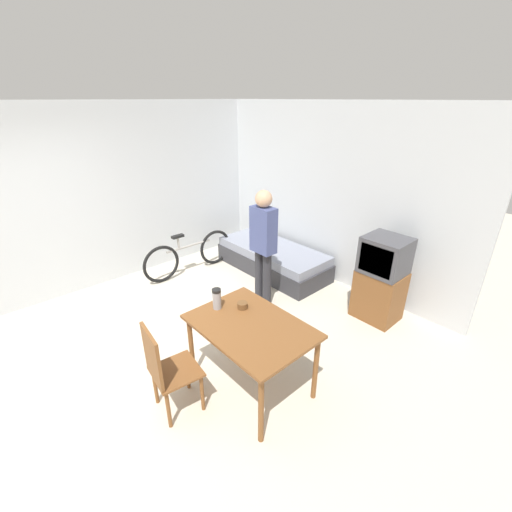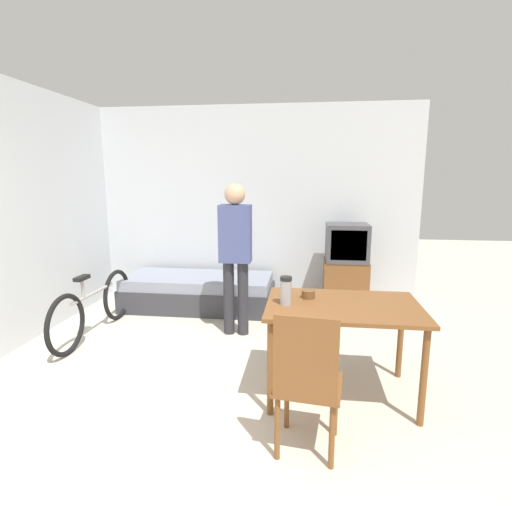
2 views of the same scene
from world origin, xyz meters
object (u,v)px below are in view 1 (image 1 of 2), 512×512
object	(u,v)px
dining_table	(251,333)
bicycle	(190,255)
thermos_flask	(217,298)
daybed	(273,259)
mate_bowl	(242,305)
wooden_chair	(165,368)
tv	(381,279)
person_standing	(263,241)

from	to	relation	value
dining_table	bicycle	distance (m)	2.79
thermos_flask	bicycle	bearing A→B (deg)	155.60
thermos_flask	dining_table	bearing A→B (deg)	8.33
daybed	mate_bowl	world-z (taller)	mate_bowl
dining_table	wooden_chair	xyz separation A→B (m)	(-0.27, -0.78, -0.14)
tv	wooden_chair	xyz separation A→B (m)	(-0.49, -2.85, -0.05)
person_standing	wooden_chair	bearing A→B (deg)	-67.93
dining_table	person_standing	size ratio (longest dim) A/B	0.71
bicycle	tv	bearing A→B (deg)	22.21
mate_bowl	bicycle	bearing A→B (deg)	161.33
tv	person_standing	xyz separation A→B (m)	(-1.27, -0.91, 0.40)
dining_table	thermos_flask	bearing A→B (deg)	-171.67
bicycle	person_standing	bearing A→B (deg)	8.80
dining_table	mate_bowl	xyz separation A→B (m)	(-0.27, 0.13, 0.12)
tv	thermos_flask	size ratio (longest dim) A/B	5.20
tv	mate_bowl	distance (m)	2.01
wooden_chair	mate_bowl	size ratio (longest dim) A/B	8.90
daybed	tv	size ratio (longest dim) A/B	1.71
person_standing	thermos_flask	size ratio (longest dim) A/B	7.50
tv	thermos_flask	world-z (taller)	tv
person_standing	thermos_flask	bearing A→B (deg)	-63.28
daybed	dining_table	distance (m)	2.68
tv	wooden_chair	world-z (taller)	tv
daybed	thermos_flask	world-z (taller)	thermos_flask
wooden_chair	bicycle	xyz separation A→B (m)	(-2.34, 1.70, -0.21)
daybed	tv	xyz separation A→B (m)	(1.93, 0.06, 0.36)
person_standing	thermos_flask	world-z (taller)	person_standing
daybed	wooden_chair	size ratio (longest dim) A/B	2.07
tv	person_standing	world-z (taller)	person_standing
thermos_flask	wooden_chair	bearing A→B (deg)	-76.57
tv	bicycle	bearing A→B (deg)	-157.79
dining_table	thermos_flask	xyz separation A→B (m)	(-0.45, -0.07, 0.21)
wooden_chair	thermos_flask	world-z (taller)	thermos_flask
daybed	wooden_chair	distance (m)	3.16
daybed	thermos_flask	distance (m)	2.52
tv	bicycle	world-z (taller)	tv
daybed	mate_bowl	size ratio (longest dim) A/B	18.43
wooden_chair	bicycle	distance (m)	2.90
tv	dining_table	xyz separation A→B (m)	(-0.21, -2.07, 0.09)
wooden_chair	tv	bearing A→B (deg)	80.33
daybed	dining_table	world-z (taller)	dining_table
dining_table	daybed	bearing A→B (deg)	130.62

